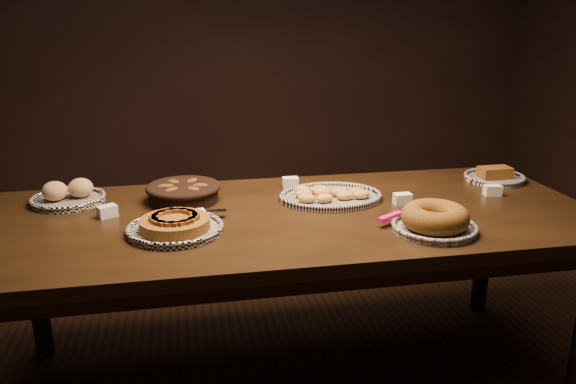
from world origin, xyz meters
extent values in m
plane|color=black|center=(0.00, 0.00, 0.00)|extent=(5.00, 5.00, 0.00)
cube|color=black|center=(0.00, 0.00, 0.72)|extent=(2.40, 1.00, 0.05)
cylinder|color=black|center=(-1.08, 0.38, 0.35)|extent=(0.08, 0.08, 0.70)
cylinder|color=black|center=(1.08, 0.38, 0.35)|extent=(0.08, 0.08, 0.70)
torus|color=white|center=(-0.45, -0.12, 0.77)|extent=(0.34, 0.34, 0.02)
cylinder|color=#4E270F|center=(-0.45, -0.12, 0.78)|extent=(0.31, 0.31, 0.04)
cube|color=#502A0D|center=(-0.38, -0.10, 0.81)|extent=(0.05, 0.09, 0.01)
cube|color=#502A0D|center=(-0.40, -0.07, 0.81)|extent=(0.08, 0.07, 0.01)
cube|color=#502A0D|center=(-0.44, -0.06, 0.81)|extent=(0.09, 0.04, 0.01)
cube|color=#502A0D|center=(-0.48, -0.06, 0.81)|extent=(0.09, 0.06, 0.01)
cube|color=#502A0D|center=(-0.51, -0.09, 0.81)|extent=(0.07, 0.08, 0.01)
cube|color=#502A0D|center=(-0.52, -0.12, 0.81)|extent=(0.03, 0.08, 0.01)
cube|color=#502A0D|center=(-0.50, -0.16, 0.81)|extent=(0.07, 0.08, 0.01)
cube|color=#502A0D|center=(-0.48, -0.19, 0.81)|extent=(0.09, 0.06, 0.01)
cube|color=#502A0D|center=(-0.44, -0.19, 0.81)|extent=(0.09, 0.04, 0.01)
cube|color=#502A0D|center=(-0.40, -0.17, 0.81)|extent=(0.08, 0.07, 0.01)
cube|color=#502A0D|center=(-0.38, -0.14, 0.81)|extent=(0.05, 0.09, 0.01)
cube|color=#FF0C81|center=(-0.46, 0.01, 0.78)|extent=(0.12, 0.03, 0.02)
cube|color=silver|center=(-0.33, 0.00, 0.78)|extent=(0.15, 0.04, 0.00)
torus|color=black|center=(0.19, 0.13, 0.77)|extent=(0.35, 0.35, 0.02)
ellipsoid|color=#AC7C31|center=(0.08, 0.08, 0.78)|extent=(0.08, 0.07, 0.04)
ellipsoid|color=#AC7C31|center=(0.15, 0.06, 0.78)|extent=(0.08, 0.06, 0.04)
ellipsoid|color=#AC7C31|center=(0.24, 0.08, 0.78)|extent=(0.08, 0.05, 0.04)
ellipsoid|color=#AC7C31|center=(0.31, 0.08, 0.78)|extent=(0.08, 0.06, 0.04)
ellipsoid|color=#AC7C31|center=(0.08, 0.14, 0.78)|extent=(0.08, 0.05, 0.04)
ellipsoid|color=#AC7C31|center=(0.16, 0.14, 0.78)|extent=(0.08, 0.06, 0.04)
ellipsoid|color=#AC7C31|center=(0.23, 0.13, 0.78)|extent=(0.08, 0.06, 0.04)
ellipsoid|color=#AC7C31|center=(0.30, 0.13, 0.78)|extent=(0.08, 0.06, 0.04)
ellipsoid|color=#AC7C31|center=(0.08, 0.19, 0.78)|extent=(0.09, 0.07, 0.04)
ellipsoid|color=#AC7C31|center=(0.16, 0.18, 0.78)|extent=(0.08, 0.05, 0.04)
torus|color=black|center=(0.46, -0.29, 0.77)|extent=(0.30, 0.30, 0.02)
torus|color=brown|center=(0.46, -0.29, 0.80)|extent=(0.28, 0.28, 0.08)
cube|color=#FF0C81|center=(0.33, -0.19, 0.78)|extent=(0.11, 0.08, 0.02)
cube|color=silver|center=(0.44, -0.13, 0.78)|extent=(0.14, 0.11, 0.00)
cylinder|color=black|center=(-0.41, 0.23, 0.79)|extent=(0.29, 0.29, 0.07)
torus|color=black|center=(-0.41, 0.23, 0.81)|extent=(0.31, 0.31, 0.02)
ellipsoid|color=#36180A|center=(-0.34, 0.21, 0.81)|extent=(0.10, 0.07, 0.04)
ellipsoid|color=#36180A|center=(-0.38, 0.29, 0.81)|extent=(0.09, 0.10, 0.04)
ellipsoid|color=#36180A|center=(-0.45, 0.29, 0.81)|extent=(0.09, 0.10, 0.04)
ellipsoid|color=#36180A|center=(-0.48, 0.23, 0.81)|extent=(0.09, 0.05, 0.04)
ellipsoid|color=#36180A|center=(-0.46, 0.17, 0.81)|extent=(0.10, 0.10, 0.04)
ellipsoid|color=#36180A|center=(-0.37, 0.17, 0.81)|extent=(0.09, 0.10, 0.04)
torus|color=white|center=(-0.88, 0.30, 0.77)|extent=(0.30, 0.30, 0.02)
ellipsoid|color=#9F7F49|center=(-0.93, 0.30, 0.80)|extent=(0.10, 0.10, 0.08)
ellipsoid|color=#9F7F49|center=(-0.83, 0.33, 0.80)|extent=(0.10, 0.10, 0.08)
torus|color=black|center=(1.02, 0.27, 0.77)|extent=(0.28, 0.28, 0.02)
cube|color=#4E270F|center=(1.02, 0.27, 0.79)|extent=(0.15, 0.09, 0.05)
cube|color=white|center=(-0.37, -0.03, 0.77)|extent=(0.08, 0.06, 0.04)
cube|color=white|center=(0.06, 0.34, 0.77)|extent=(0.07, 0.05, 0.04)
cube|color=white|center=(0.46, 0.02, 0.77)|extent=(0.07, 0.05, 0.04)
cube|color=white|center=(-0.70, 0.09, 0.77)|extent=(0.08, 0.07, 0.04)
cube|color=white|center=(0.89, 0.06, 0.77)|extent=(0.08, 0.05, 0.04)
camera|label=1|loc=(-0.40, -2.03, 1.49)|focal=35.00mm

